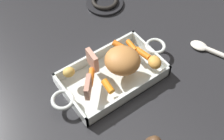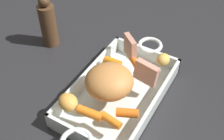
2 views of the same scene
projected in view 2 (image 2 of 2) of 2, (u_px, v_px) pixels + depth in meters
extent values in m
plane|color=#232326|center=(119.00, 97.00, 0.76)|extent=(1.96, 1.96, 0.00)
cube|color=silver|center=(119.00, 96.00, 0.76)|extent=(0.34, 0.21, 0.01)
cube|color=silver|center=(87.00, 77.00, 0.78)|extent=(0.34, 0.01, 0.05)
cube|color=silver|center=(154.00, 106.00, 0.71)|extent=(0.34, 0.01, 0.05)
cube|color=silver|center=(146.00, 55.00, 0.85)|extent=(0.01, 0.21, 0.05)
cube|color=silver|center=(83.00, 139.00, 0.64)|extent=(0.01, 0.21, 0.05)
torus|color=silver|center=(150.00, 45.00, 0.85)|extent=(0.07, 0.07, 0.01)
ellipsoid|color=#BA793D|center=(109.00, 81.00, 0.68)|extent=(0.16, 0.16, 0.07)
cube|color=tan|center=(130.00, 47.00, 0.78)|extent=(0.05, 0.06, 0.07)
cube|color=tan|center=(146.00, 73.00, 0.71)|extent=(0.02, 0.07, 0.07)
cylinder|color=orange|center=(111.00, 120.00, 0.63)|extent=(0.02, 0.06, 0.02)
cylinder|color=orange|center=(90.00, 113.00, 0.65)|extent=(0.03, 0.06, 0.03)
cylinder|color=orange|center=(137.00, 65.00, 0.76)|extent=(0.06, 0.06, 0.02)
cylinder|color=orange|center=(113.00, 62.00, 0.77)|extent=(0.03, 0.05, 0.03)
cylinder|color=orange|center=(127.00, 113.00, 0.65)|extent=(0.04, 0.06, 0.03)
ellipsoid|color=gold|center=(163.00, 60.00, 0.77)|extent=(0.04, 0.04, 0.03)
ellipsoid|color=gold|center=(68.00, 102.00, 0.66)|extent=(0.06, 0.06, 0.04)
cylinder|color=#4C331E|center=(49.00, 26.00, 0.88)|extent=(0.05, 0.05, 0.14)
sphere|color=#4C331E|center=(44.00, 1.00, 0.82)|extent=(0.03, 0.03, 0.03)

